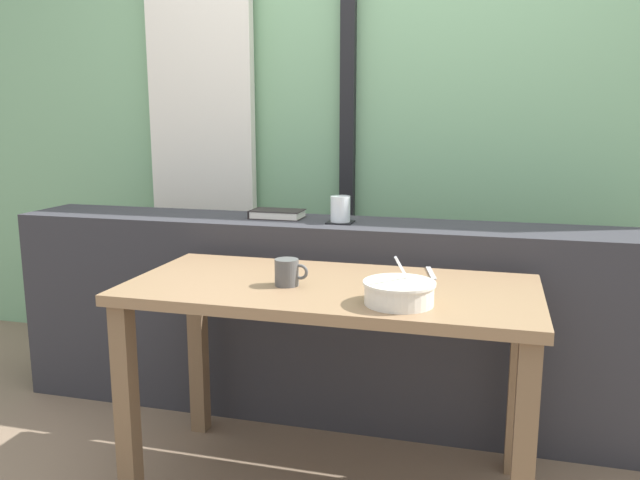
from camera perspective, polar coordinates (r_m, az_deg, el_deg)
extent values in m
cube|color=#7AAD7F|center=(3.23, 5.10, 13.85)|extent=(4.80, 0.08, 2.80)
cube|color=silver|center=(3.40, -10.45, 11.04)|extent=(0.56, 0.06, 2.50)
cube|color=black|center=(3.18, 2.49, 12.12)|extent=(0.07, 0.05, 2.60)
cube|color=#2D2D33|center=(2.67, 2.06, -7.08)|extent=(2.80, 0.35, 0.82)
cube|color=brown|center=(2.18, -16.77, -13.87)|extent=(0.06, 0.06, 0.67)
cube|color=brown|center=(1.90, 17.60, -17.89)|extent=(0.06, 0.06, 0.67)
cube|color=brown|center=(2.60, -10.73, -9.49)|extent=(0.06, 0.06, 0.67)
cube|color=brown|center=(2.36, 17.12, -11.93)|extent=(0.06, 0.06, 0.67)
cube|color=#846647|center=(2.06, 0.96, -4.41)|extent=(1.30, 0.61, 0.03)
cube|color=black|center=(2.55, 1.81, 1.59)|extent=(0.10, 0.10, 0.00)
cylinder|color=white|center=(2.54, 1.82, 2.78)|extent=(0.08, 0.08, 0.10)
cylinder|color=orange|center=(2.54, 1.81, 2.38)|extent=(0.07, 0.07, 0.06)
cube|color=black|center=(2.68, -3.77, 2.00)|extent=(0.21, 0.13, 0.00)
cube|color=silver|center=(2.68, -3.78, 2.32)|extent=(0.20, 0.13, 0.03)
cube|color=black|center=(2.67, -3.78, 2.64)|extent=(0.21, 0.13, 0.00)
cube|color=black|center=(2.71, -5.89, 2.40)|extent=(0.01, 0.13, 0.03)
cylinder|color=silver|center=(1.84, 7.03, -4.68)|extent=(0.20, 0.20, 0.07)
cylinder|color=silver|center=(1.84, 7.05, -3.80)|extent=(0.21, 0.21, 0.01)
cylinder|color=#B27038|center=(1.85, 7.03, -4.82)|extent=(0.17, 0.17, 0.05)
cylinder|color=silver|center=(1.86, 7.49, -2.94)|extent=(0.05, 0.13, 0.12)
ellipsoid|color=silver|center=(1.89, 7.54, -3.97)|extent=(0.03, 0.05, 0.01)
cube|color=silver|center=(2.21, 9.81, -2.91)|extent=(0.05, 0.17, 0.01)
cylinder|color=#4C4C4C|center=(2.03, -2.97, -2.88)|extent=(0.08, 0.08, 0.08)
torus|color=#4C4C4C|center=(2.02, -1.62, -2.85)|extent=(0.05, 0.01, 0.05)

